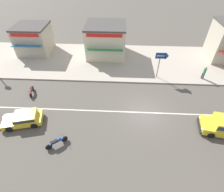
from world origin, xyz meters
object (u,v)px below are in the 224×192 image
at_px(shopfront_mid_block, 106,40).
at_px(shopfront_far_kios, 34,39).
at_px(arrow_signboard, 165,57).
at_px(hatchback_yellow_0, 24,118).
at_px(pedestrian_near_clock, 205,72).
at_px(motorcycle_1, 57,142).
at_px(motorcycle_0, 31,91).

relative_size(shopfront_mid_block, shopfront_far_kios, 1.13).
bearing_deg(shopfront_mid_block, arrow_signboard, -37.66).
xyz_separation_m(hatchback_yellow_0, shopfront_mid_block, (6.76, 13.72, 1.79)).
distance_m(hatchback_yellow_0, arrow_signboard, 16.43).
height_order(arrow_signboard, shopfront_far_kios, shopfront_far_kios).
distance_m(arrow_signboard, pedestrian_near_clock, 5.43).
distance_m(pedestrian_near_clock, shopfront_mid_block, 13.77).
bearing_deg(pedestrian_near_clock, motorcycle_1, -146.44).
relative_size(pedestrian_near_clock, shopfront_mid_block, 0.29).
distance_m(motorcycle_0, arrow_signboard, 15.83).
relative_size(motorcycle_0, shopfront_mid_block, 0.30).
height_order(motorcycle_0, shopfront_mid_block, shopfront_mid_block).
xyz_separation_m(motorcycle_0, shopfront_far_kios, (-3.05, 9.83, 1.74)).
bearing_deg(hatchback_yellow_0, motorcycle_1, -30.88).
height_order(pedestrian_near_clock, shopfront_mid_block, shopfront_mid_block).
relative_size(motorcycle_1, pedestrian_near_clock, 0.95).
xyz_separation_m(shopfront_mid_block, shopfront_far_kios, (-10.80, 0.26, -0.22)).
distance_m(motorcycle_0, motorcycle_1, 7.97).
xyz_separation_m(hatchback_yellow_0, pedestrian_near_clock, (19.23, 8.00, 0.54)).
bearing_deg(arrow_signboard, shopfront_far_kios, 161.87).
relative_size(motorcycle_0, motorcycle_1, 1.11).
distance_m(motorcycle_0, shopfront_far_kios, 10.44).
bearing_deg(pedestrian_near_clock, arrow_signboard, 179.76).
xyz_separation_m(motorcycle_0, shopfront_mid_block, (7.75, 9.57, 1.96)).
bearing_deg(motorcycle_0, shopfront_mid_block, 50.99).
height_order(pedestrian_near_clock, shopfront_far_kios, shopfront_far_kios).
relative_size(motorcycle_0, pedestrian_near_clock, 1.05).
height_order(motorcycle_0, arrow_signboard, arrow_signboard).
height_order(hatchback_yellow_0, pedestrian_near_clock, pedestrian_near_clock).
distance_m(pedestrian_near_clock, shopfront_far_kios, 24.05).
bearing_deg(motorcycle_0, pedestrian_near_clock, 10.81).
height_order(motorcycle_1, shopfront_mid_block, shopfront_mid_block).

